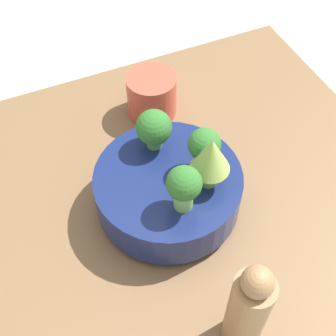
{
  "coord_description": "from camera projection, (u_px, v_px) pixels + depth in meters",
  "views": [
    {
      "loc": [
        0.15,
        0.41,
        0.67
      ],
      "look_at": [
        -0.02,
        0.03,
        0.14
      ],
      "focal_mm": 50.0,
      "sensor_mm": 36.0,
      "label": 1
    }
  ],
  "objects": [
    {
      "name": "cup",
      "position": [
        152.0,
        95.0,
        0.84
      ],
      "size": [
        0.09,
        0.09,
        0.08
      ],
      "color": "#C64C38",
      "rests_on": "table"
    },
    {
      "name": "romanesco_piece_far",
      "position": [
        211.0,
        157.0,
        0.63
      ],
      "size": [
        0.06,
        0.06,
        0.09
      ],
      "color": "#609347",
      "rests_on": "bowl"
    },
    {
      "name": "pepper_mill",
      "position": [
        248.0,
        309.0,
        0.55
      ],
      "size": [
        0.05,
        0.05,
        0.18
      ],
      "color": "#997047",
      "rests_on": "table"
    },
    {
      "name": "broccoli_floret_front",
      "position": [
        154.0,
        128.0,
        0.69
      ],
      "size": [
        0.05,
        0.05,
        0.07
      ],
      "color": "#609347",
      "rests_on": "bowl"
    },
    {
      "name": "table",
      "position": [
        151.0,
        203.0,
        0.77
      ],
      "size": [
        0.84,
        0.64,
        0.04
      ],
      "color": "brown",
      "rests_on": "ground_plane"
    },
    {
      "name": "bowl",
      "position": [
        168.0,
        190.0,
        0.71
      ],
      "size": [
        0.22,
        0.22,
        0.08
      ],
      "color": "navy",
      "rests_on": "table"
    },
    {
      "name": "broccoli_floret_back",
      "position": [
        184.0,
        186.0,
        0.62
      ],
      "size": [
        0.05,
        0.05,
        0.08
      ],
      "color": "#7AB256",
      "rests_on": "bowl"
    },
    {
      "name": "broccoli_floret_left",
      "position": [
        204.0,
        146.0,
        0.65
      ],
      "size": [
        0.05,
        0.05,
        0.08
      ],
      "color": "#7AB256",
      "rests_on": "bowl"
    },
    {
      "name": "ground_plane",
      "position": [
        151.0,
        210.0,
        0.79
      ],
      "size": [
        6.0,
        6.0,
        0.0
      ],
      "primitive_type": "plane",
      "color": "#ADA89E"
    }
  ]
}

